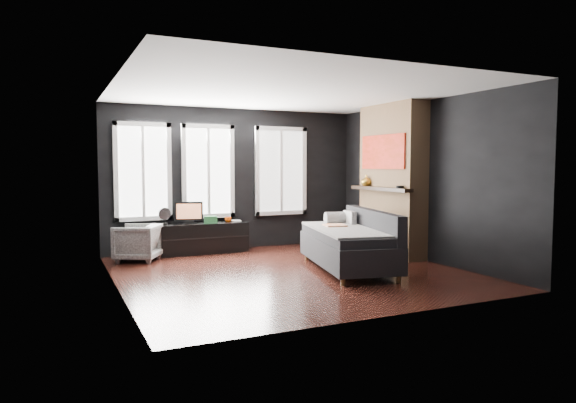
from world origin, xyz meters
name	(u,v)px	position (x,y,z in m)	size (l,w,h in m)	color
floor	(290,272)	(0.00, 0.00, 0.00)	(5.00, 5.00, 0.00)	black
ceiling	(290,92)	(0.00, 0.00, 2.70)	(5.00, 5.00, 0.00)	white
wall_back	(235,179)	(0.00, 2.50, 1.35)	(5.00, 0.02, 2.70)	black
wall_left	(115,186)	(-2.50, 0.00, 1.35)	(0.02, 5.00, 2.70)	black
wall_right	(423,181)	(2.50, 0.00, 1.35)	(0.02, 5.00, 2.70)	black
windows	(213,124)	(-0.45, 2.46, 2.38)	(4.00, 0.16, 1.76)	white
fireplace	(392,180)	(2.30, 0.60, 1.35)	(0.70, 1.62, 2.70)	#93724C
sofa	(348,240)	(0.87, -0.22, 0.47)	(1.08, 2.17, 0.93)	#232326
stripe_pillow	(350,222)	(1.24, 0.31, 0.67)	(0.09, 0.37, 0.37)	gray
armchair	(138,241)	(-1.95, 1.92, 0.34)	(0.67, 0.63, 0.69)	silver
media_console	(203,238)	(-0.72, 2.24, 0.28)	(1.62, 0.51, 0.56)	black
monitor	(189,211)	(-0.99, 2.22, 0.78)	(0.51, 0.11, 0.46)	black
desk_fan	(165,216)	(-1.42, 2.25, 0.71)	(0.22, 0.22, 0.32)	#A0A0A0
mug	(228,219)	(-0.26, 2.19, 0.62)	(0.12, 0.10, 0.12)	#E84504
book	(232,216)	(-0.16, 2.25, 0.67)	(0.16, 0.02, 0.22)	beige
storage_box	(211,220)	(-0.60, 2.16, 0.62)	(0.23, 0.15, 0.13)	#276834
mantel_vase	(366,181)	(2.05, 1.05, 1.33)	(0.20, 0.21, 0.20)	gold
mantel_clock	(400,187)	(2.05, 0.05, 1.25)	(0.13, 0.13, 0.04)	black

